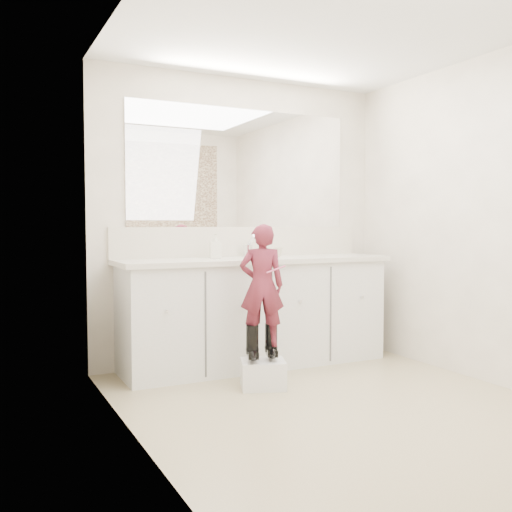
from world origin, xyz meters
TOP-DOWN VIEW (x-y plane):
  - floor at (0.00, 0.00)m, footprint 3.00×3.00m
  - ceiling at (0.00, 0.00)m, footprint 3.00×3.00m
  - wall_back at (0.00, 1.50)m, footprint 2.60×0.00m
  - wall_left at (-1.30, 0.00)m, footprint 0.00×3.00m
  - wall_right at (1.30, 0.00)m, footprint 0.00×3.00m
  - vanity_cabinet at (0.00, 1.23)m, footprint 2.20×0.55m
  - countertop at (0.00, 1.21)m, footprint 2.28×0.58m
  - backsplash at (0.00, 1.49)m, footprint 2.28×0.03m
  - mirror at (0.00, 1.49)m, footprint 2.00×0.02m
  - faucet at (0.00, 1.38)m, footprint 0.08×0.08m
  - cup at (0.21, 1.24)m, footprint 0.10×0.10m
  - soap_bottle at (-0.33, 1.29)m, footprint 0.11×0.11m
  - step_stool at (-0.25, 0.61)m, footprint 0.38×0.35m
  - boot_left at (-0.32, 0.63)m, footprint 0.15×0.19m
  - boot_right at (-0.17, 0.63)m, footprint 0.15×0.19m
  - toddler at (-0.25, 0.63)m, footprint 0.37×0.31m
  - toothbrush at (-0.18, 0.55)m, footprint 0.13×0.06m

SIDE VIEW (x-z plane):
  - floor at x=0.00m, z-range 0.00..0.00m
  - step_stool at x=-0.25m, z-range 0.00..0.20m
  - boot_left at x=-0.32m, z-range 0.20..0.45m
  - boot_right at x=-0.17m, z-range 0.20..0.45m
  - vanity_cabinet at x=0.00m, z-range 0.00..0.85m
  - toddler at x=-0.25m, z-range 0.30..1.16m
  - toothbrush at x=-0.18m, z-range 0.82..0.88m
  - countertop at x=0.00m, z-range 0.85..0.89m
  - cup at x=0.21m, z-range 0.89..0.97m
  - faucet at x=0.00m, z-range 0.89..0.99m
  - soap_bottle at x=-0.33m, z-range 0.89..1.09m
  - backsplash at x=0.00m, z-range 0.89..1.14m
  - wall_back at x=0.00m, z-range -0.10..2.50m
  - wall_left at x=-1.30m, z-range -0.30..2.70m
  - wall_right at x=1.30m, z-range -0.30..2.70m
  - mirror at x=0.00m, z-range 1.14..2.14m
  - ceiling at x=0.00m, z-range 2.40..2.40m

